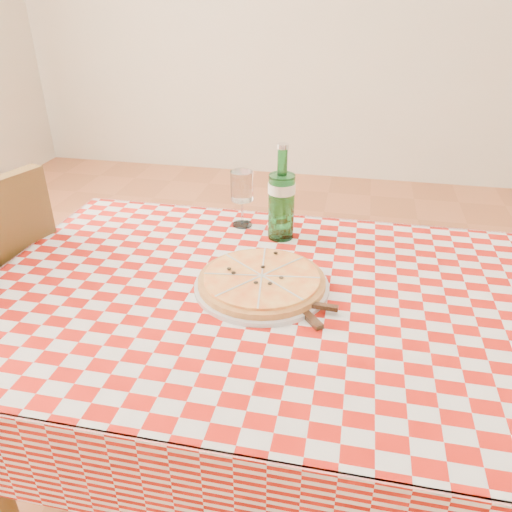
{
  "coord_description": "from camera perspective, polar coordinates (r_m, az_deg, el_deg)",
  "views": [
    {
      "loc": [
        0.19,
        -0.94,
        1.38
      ],
      "look_at": [
        -0.02,
        0.06,
        0.82
      ],
      "focal_mm": 35.0,
      "sensor_mm": 36.0,
      "label": 1
    }
  ],
  "objects": [
    {
      "name": "water_bottle",
      "position": [
        1.34,
        2.94,
        7.25
      ],
      "size": [
        0.08,
        0.08,
        0.26
      ],
      "primitive_type": null,
      "rotation": [
        0.0,
        0.0,
        0.08
      ],
      "color": "#196628",
      "rests_on": "tablecloth"
    },
    {
      "name": "wine_glass",
      "position": [
        1.43,
        -1.62,
        6.54
      ],
      "size": [
        0.07,
        0.07,
        0.16
      ],
      "primitive_type": null,
      "rotation": [
        0.0,
        0.0,
        -0.12
      ],
      "color": "white",
      "rests_on": "tablecloth"
    },
    {
      "name": "tablecloth",
      "position": [
        1.15,
        0.36,
        -4.31
      ],
      "size": [
        1.3,
        0.9,
        0.01
      ],
      "primitive_type": "cube",
      "color": "#9E1209",
      "rests_on": "dining_table"
    },
    {
      "name": "cutlery",
      "position": [
        1.09,
        4.89,
        -5.57
      ],
      "size": [
        0.27,
        0.25,
        0.02
      ],
      "primitive_type": null,
      "rotation": [
        0.0,
        0.0,
        -0.4
      ],
      "color": "silver",
      "rests_on": "tablecloth"
    },
    {
      "name": "dining_table",
      "position": [
        1.2,
        0.35,
        -8.1
      ],
      "size": [
        1.2,
        0.8,
        0.75
      ],
      "color": "brown",
      "rests_on": "ground"
    },
    {
      "name": "pizza_plate",
      "position": [
        1.15,
        0.65,
        -2.77
      ],
      "size": [
        0.35,
        0.35,
        0.04
      ],
      "primitive_type": null,
      "rotation": [
        0.0,
        0.0,
        0.13
      ],
      "color": "#C78B42",
      "rests_on": "tablecloth"
    }
  ]
}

